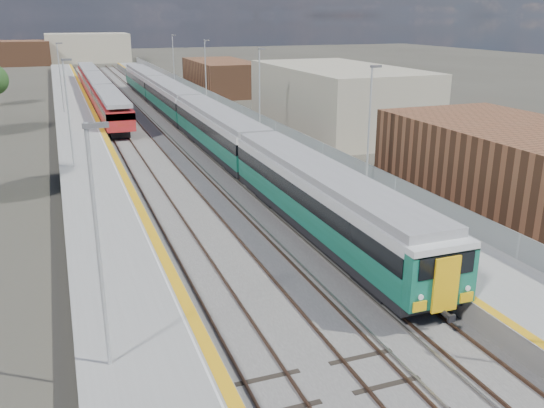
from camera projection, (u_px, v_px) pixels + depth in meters
ground at (173, 131)px, 58.84m from camera, size 320.00×320.00×0.00m
ballast_bed at (147, 128)px, 60.31m from camera, size 10.50×155.00×0.06m
tracks at (150, 124)px, 61.98m from camera, size 8.96×160.00×0.17m
platform_right at (217, 119)px, 62.65m from camera, size 4.70×155.00×8.52m
platform_left at (79, 128)px, 57.89m from camera, size 4.30×155.00×8.52m
buildings at (12, 18)px, 128.38m from camera, size 72.00×185.50×40.00m
green_train at (191, 111)px, 56.74m from camera, size 2.92×81.21×3.21m
red_train at (98, 88)px, 77.02m from camera, size 2.68×54.42×3.38m
tree_d at (312, 74)px, 79.63m from camera, size 4.13×4.13×5.59m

